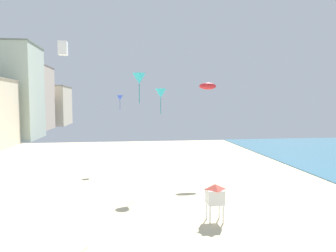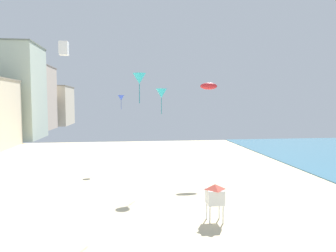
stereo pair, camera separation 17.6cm
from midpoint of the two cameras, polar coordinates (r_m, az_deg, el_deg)
The scene contains 8 objects.
boardwalk_hotel_distant at distance 95.10m, azimuth -24.31°, elevation 4.70°, with size 10.72×21.19×18.25m.
boardwalk_hotel_furthest at distance 116.33m, azimuth -21.15°, elevation 3.48°, with size 14.39×17.30×13.38m.
lifeguard_stand at distance 21.87m, azimuth 8.28°, elevation -12.18°, with size 1.10×1.10×2.55m.
kite_red_parafoil at distance 35.25m, azimuth 7.07°, elevation 7.19°, with size 1.92×0.53×0.75m.
kite_white_box at distance 29.90m, azimuth -18.70°, elevation 13.23°, with size 0.75×0.75×1.18m.
kite_blue_delta at distance 39.88m, azimuth -8.85°, elevation 5.08°, with size 0.79×0.79×1.81m.
kite_cyan_delta at distance 23.63m, azimuth -5.47°, elevation 8.56°, with size 0.98×0.98×2.22m.
kite_cyan_delta_2 at distance 30.64m, azimuth -1.51°, elevation 5.95°, with size 1.09×1.09×2.47m.
Camera 1 is at (1.18, -3.70, 8.09)m, focal length 33.60 mm.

